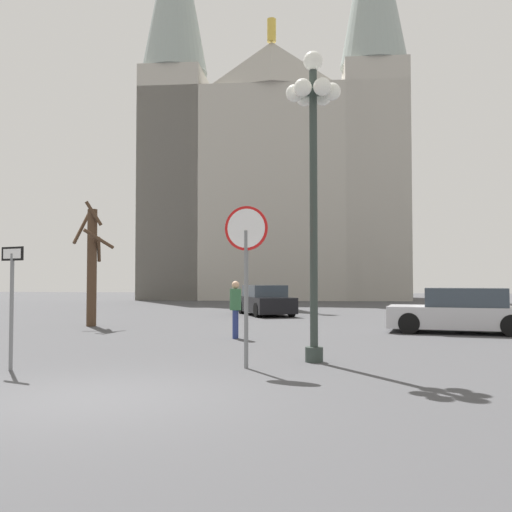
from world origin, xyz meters
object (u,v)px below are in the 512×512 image
(street_lamp, at_px, (313,142))
(bare_tree, at_px, (92,263))
(pedestrian_walking, at_px, (235,304))
(parked_car_far_silver, at_px, (460,312))
(one_way_arrow_sign, at_px, (12,293))
(parked_car_near_black, at_px, (265,301))
(stop_sign, at_px, (246,253))
(cathedral, at_px, (274,166))

(street_lamp, height_order, bare_tree, street_lamp)
(bare_tree, xyz_separation_m, pedestrian_walking, (5.73, -3.43, -1.25))
(bare_tree, xyz_separation_m, parked_car_far_silver, (12.32, -0.82, -1.56))
(parked_car_far_silver, height_order, pedestrian_walking, pedestrian_walking)
(one_way_arrow_sign, bearing_deg, parked_car_near_black, 80.65)
(stop_sign, bearing_deg, street_lamp, 38.97)
(one_way_arrow_sign, height_order, pedestrian_walking, one_way_arrow_sign)
(cathedral, xyz_separation_m, stop_sign, (3.33, -36.99, -8.96))
(one_way_arrow_sign, relative_size, street_lamp, 0.36)
(cathedral, relative_size, bare_tree, 7.74)
(street_lamp, bearing_deg, one_way_arrow_sign, -161.62)
(bare_tree, bearing_deg, parked_car_near_black, 52.50)
(parked_car_near_black, xyz_separation_m, pedestrian_walking, (0.41, -10.36, 0.32))
(one_way_arrow_sign, height_order, street_lamp, street_lamp)
(stop_sign, height_order, one_way_arrow_sign, stop_sign)
(street_lamp, bearing_deg, stop_sign, -141.03)
(cathedral, bearing_deg, bare_tree, -97.07)
(stop_sign, distance_m, parked_car_near_black, 15.73)
(parked_car_far_silver, relative_size, pedestrian_walking, 2.78)
(street_lamp, bearing_deg, bare_tree, 136.51)
(street_lamp, relative_size, bare_tree, 1.44)
(stop_sign, bearing_deg, bare_tree, 128.35)
(cathedral, relative_size, stop_sign, 11.17)
(bare_tree, bearing_deg, cathedral, 82.93)
(one_way_arrow_sign, distance_m, parked_car_near_black, 16.64)
(cathedral, height_order, pedestrian_walking, cathedral)
(stop_sign, height_order, pedestrian_walking, stop_sign)
(cathedral, xyz_separation_m, street_lamp, (4.56, -35.99, -6.66))
(parked_car_far_silver, xyz_separation_m, pedestrian_walking, (-6.59, -2.60, 0.31))
(one_way_arrow_sign, distance_m, parked_car_far_silver, 13.02)
(one_way_arrow_sign, bearing_deg, parked_car_far_silver, 41.71)
(parked_car_near_black, relative_size, pedestrian_walking, 2.73)
(one_way_arrow_sign, bearing_deg, cathedral, 88.64)
(parked_car_near_black, distance_m, pedestrian_walking, 10.37)
(street_lamp, height_order, pedestrian_walking, street_lamp)
(street_lamp, distance_m, pedestrian_walking, 5.96)
(one_way_arrow_sign, bearing_deg, bare_tree, 105.46)
(parked_car_near_black, distance_m, parked_car_far_silver, 10.45)
(stop_sign, relative_size, one_way_arrow_sign, 1.35)
(bare_tree, relative_size, parked_car_far_silver, 0.98)
(street_lamp, distance_m, parked_car_near_black, 15.33)
(bare_tree, xyz_separation_m, parked_car_near_black, (5.32, 6.94, -1.56))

